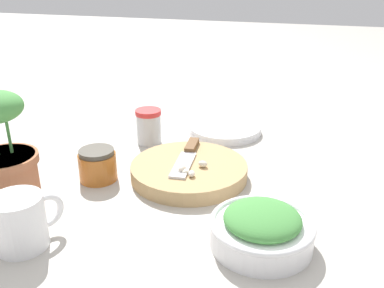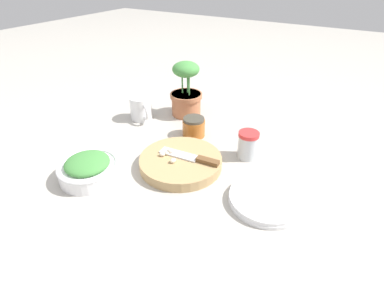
{
  "view_description": "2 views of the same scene",
  "coord_description": "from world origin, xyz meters",
  "px_view_note": "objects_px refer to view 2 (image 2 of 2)",
  "views": [
    {
      "loc": [
        -0.8,
        -0.26,
        0.43
      ],
      "look_at": [
        0.02,
        -0.02,
        0.06
      ],
      "focal_mm": 40.0,
      "sensor_mm": 36.0,
      "label": 1
    },
    {
      "loc": [
        0.39,
        -0.64,
        0.54
      ],
      "look_at": [
        0.01,
        0.0,
        0.07
      ],
      "focal_mm": 28.0,
      "sensor_mm": 36.0,
      "label": 2
    }
  ],
  "objects_px": {
    "honey_jar": "(194,127)",
    "herb_bowl": "(88,168)",
    "chef_knife": "(193,158)",
    "spice_jar": "(248,145)",
    "coffee_mug": "(141,108)",
    "potted_herb": "(186,93)",
    "cutting_board": "(181,162)",
    "plate_stack": "(266,199)",
    "garlic_cloves": "(169,155)"
  },
  "relations": [
    {
      "from": "honey_jar",
      "to": "herb_bowl",
      "type": "bearing_deg",
      "value": -110.15
    },
    {
      "from": "chef_knife",
      "to": "spice_jar",
      "type": "xyz_separation_m",
      "value": [
        0.12,
        0.14,
        0.01
      ]
    },
    {
      "from": "chef_knife",
      "to": "coffee_mug",
      "type": "relative_size",
      "value": 1.73
    },
    {
      "from": "honey_jar",
      "to": "potted_herb",
      "type": "height_order",
      "value": "potted_herb"
    },
    {
      "from": "cutting_board",
      "to": "coffee_mug",
      "type": "height_order",
      "value": "coffee_mug"
    },
    {
      "from": "coffee_mug",
      "to": "plate_stack",
      "type": "bearing_deg",
      "value": -19.87
    },
    {
      "from": "potted_herb",
      "to": "spice_jar",
      "type": "bearing_deg",
      "value": -26.57
    },
    {
      "from": "garlic_cloves",
      "to": "potted_herb",
      "type": "height_order",
      "value": "potted_herb"
    },
    {
      "from": "herb_bowl",
      "to": "coffee_mug",
      "type": "relative_size",
      "value": 1.55
    },
    {
      "from": "cutting_board",
      "to": "potted_herb",
      "type": "height_order",
      "value": "potted_herb"
    },
    {
      "from": "plate_stack",
      "to": "chef_knife",
      "type": "bearing_deg",
      "value": 172.28
    },
    {
      "from": "honey_jar",
      "to": "plate_stack",
      "type": "bearing_deg",
      "value": -30.85
    },
    {
      "from": "cutting_board",
      "to": "chef_knife",
      "type": "xyz_separation_m",
      "value": [
        0.03,
        0.01,
        0.02
      ]
    },
    {
      "from": "potted_herb",
      "to": "chef_knife",
      "type": "bearing_deg",
      "value": -55.16
    },
    {
      "from": "chef_knife",
      "to": "potted_herb",
      "type": "height_order",
      "value": "potted_herb"
    },
    {
      "from": "coffee_mug",
      "to": "plate_stack",
      "type": "xyz_separation_m",
      "value": [
        0.58,
        -0.21,
        -0.04
      ]
    },
    {
      "from": "plate_stack",
      "to": "garlic_cloves",
      "type": "bearing_deg",
      "value": 178.94
    },
    {
      "from": "cutting_board",
      "to": "chef_knife",
      "type": "distance_m",
      "value": 0.04
    },
    {
      "from": "cutting_board",
      "to": "plate_stack",
      "type": "distance_m",
      "value": 0.28
    },
    {
      "from": "herb_bowl",
      "to": "honey_jar",
      "type": "xyz_separation_m",
      "value": [
        0.13,
        0.36,
        0.0
      ]
    },
    {
      "from": "cutting_board",
      "to": "potted_herb",
      "type": "bearing_deg",
      "value": 119.19
    },
    {
      "from": "cutting_board",
      "to": "herb_bowl",
      "type": "height_order",
      "value": "herb_bowl"
    },
    {
      "from": "garlic_cloves",
      "to": "honey_jar",
      "type": "distance_m",
      "value": 0.2
    },
    {
      "from": "chef_knife",
      "to": "herb_bowl",
      "type": "distance_m",
      "value": 0.3
    },
    {
      "from": "spice_jar",
      "to": "cutting_board",
      "type": "bearing_deg",
      "value": -135.23
    },
    {
      "from": "coffee_mug",
      "to": "chef_knife",
      "type": "bearing_deg",
      "value": -27.59
    },
    {
      "from": "spice_jar",
      "to": "potted_herb",
      "type": "bearing_deg",
      "value": 153.43
    },
    {
      "from": "spice_jar",
      "to": "honey_jar",
      "type": "distance_m",
      "value": 0.22
    },
    {
      "from": "garlic_cloves",
      "to": "chef_knife",
      "type": "bearing_deg",
      "value": 21.84
    },
    {
      "from": "cutting_board",
      "to": "honey_jar",
      "type": "relative_size",
      "value": 3.13
    },
    {
      "from": "herb_bowl",
      "to": "spice_jar",
      "type": "distance_m",
      "value": 0.48
    },
    {
      "from": "potted_herb",
      "to": "honey_jar",
      "type": "bearing_deg",
      "value": -49.44
    },
    {
      "from": "spice_jar",
      "to": "honey_jar",
      "type": "relative_size",
      "value": 1.11
    },
    {
      "from": "plate_stack",
      "to": "honey_jar",
      "type": "relative_size",
      "value": 2.45
    },
    {
      "from": "herb_bowl",
      "to": "chef_knife",
      "type": "bearing_deg",
      "value": 40.23
    },
    {
      "from": "cutting_board",
      "to": "plate_stack",
      "type": "bearing_deg",
      "value": -4.02
    },
    {
      "from": "chef_knife",
      "to": "honey_jar",
      "type": "height_order",
      "value": "honey_jar"
    },
    {
      "from": "coffee_mug",
      "to": "plate_stack",
      "type": "relative_size",
      "value": 0.57
    },
    {
      "from": "herb_bowl",
      "to": "potted_herb",
      "type": "distance_m",
      "value": 0.5
    },
    {
      "from": "herb_bowl",
      "to": "plate_stack",
      "type": "bearing_deg",
      "value": 18.93
    },
    {
      "from": "cutting_board",
      "to": "potted_herb",
      "type": "relative_size",
      "value": 1.16
    },
    {
      "from": "cutting_board",
      "to": "potted_herb",
      "type": "distance_m",
      "value": 0.37
    },
    {
      "from": "potted_herb",
      "to": "plate_stack",
      "type": "bearing_deg",
      "value": -36.55
    },
    {
      "from": "cutting_board",
      "to": "honey_jar",
      "type": "height_order",
      "value": "honey_jar"
    },
    {
      "from": "chef_knife",
      "to": "spice_jar",
      "type": "relative_size",
      "value": 2.16
    },
    {
      "from": "spice_jar",
      "to": "potted_herb",
      "type": "distance_m",
      "value": 0.37
    },
    {
      "from": "chef_knife",
      "to": "honey_jar",
      "type": "relative_size",
      "value": 2.4
    },
    {
      "from": "chef_knife",
      "to": "plate_stack",
      "type": "xyz_separation_m",
      "value": [
        0.24,
        -0.03,
        -0.03
      ]
    },
    {
      "from": "honey_jar",
      "to": "potted_herb",
      "type": "xyz_separation_m",
      "value": [
        -0.11,
        0.13,
        0.06
      ]
    },
    {
      "from": "potted_herb",
      "to": "cutting_board",
      "type": "bearing_deg",
      "value": -60.81
    }
  ]
}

